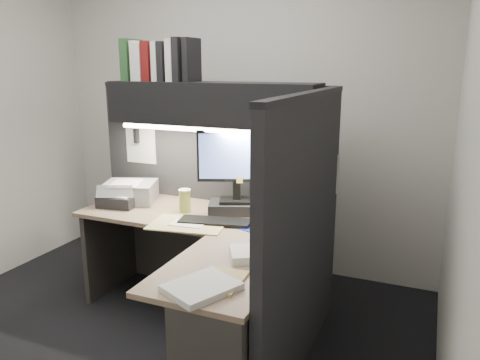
{
  "coord_description": "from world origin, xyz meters",
  "views": [
    {
      "loc": [
        1.63,
        -2.26,
        1.77
      ],
      "look_at": [
        0.45,
        0.51,
        1.02
      ],
      "focal_mm": 35.0,
      "sensor_mm": 36.0,
      "label": 1
    }
  ],
  "objects_px": {
    "overhead_shelf": "(212,103)",
    "monitor": "(237,181)",
    "notebook_stack": "(119,200)",
    "telephone": "(293,216)",
    "desk": "(203,293)",
    "keyboard": "(215,222)",
    "coffee_cup": "(185,201)",
    "printer": "(130,192)"
  },
  "relations": [
    {
      "from": "keyboard",
      "to": "notebook_stack",
      "type": "bearing_deg",
      "value": 162.15
    },
    {
      "from": "desk",
      "to": "keyboard",
      "type": "height_order",
      "value": "keyboard"
    },
    {
      "from": "desk",
      "to": "notebook_stack",
      "type": "xyz_separation_m",
      "value": [
        -0.97,
        0.5,
        0.33
      ]
    },
    {
      "from": "telephone",
      "to": "notebook_stack",
      "type": "xyz_separation_m",
      "value": [
        -1.33,
        -0.12,
        -0.01
      ]
    },
    {
      "from": "keyboard",
      "to": "printer",
      "type": "xyz_separation_m",
      "value": [
        -0.83,
        0.2,
        0.06
      ]
    },
    {
      "from": "overhead_shelf",
      "to": "printer",
      "type": "relative_size",
      "value": 4.06
    },
    {
      "from": "monitor",
      "to": "coffee_cup",
      "type": "height_order",
      "value": "monitor"
    },
    {
      "from": "monitor",
      "to": "keyboard",
      "type": "distance_m",
      "value": 0.36
    },
    {
      "from": "monitor",
      "to": "keyboard",
      "type": "bearing_deg",
      "value": -120.38
    },
    {
      "from": "telephone",
      "to": "printer",
      "type": "relative_size",
      "value": 0.67
    },
    {
      "from": "monitor",
      "to": "printer",
      "type": "bearing_deg",
      "value": 162.92
    },
    {
      "from": "telephone",
      "to": "notebook_stack",
      "type": "relative_size",
      "value": 0.92
    },
    {
      "from": "desk",
      "to": "overhead_shelf",
      "type": "distance_m",
      "value": 1.33
    },
    {
      "from": "monitor",
      "to": "coffee_cup",
      "type": "xyz_separation_m",
      "value": [
        -0.35,
        -0.13,
        -0.16
      ]
    },
    {
      "from": "desk",
      "to": "overhead_shelf",
      "type": "xyz_separation_m",
      "value": [
        -0.3,
        0.75,
        1.06
      ]
    },
    {
      "from": "keyboard",
      "to": "coffee_cup",
      "type": "xyz_separation_m",
      "value": [
        -0.31,
        0.15,
        0.07
      ]
    },
    {
      "from": "telephone",
      "to": "notebook_stack",
      "type": "distance_m",
      "value": 1.33
    },
    {
      "from": "monitor",
      "to": "keyboard",
      "type": "relative_size",
      "value": 1.25
    },
    {
      "from": "desk",
      "to": "telephone",
      "type": "distance_m",
      "value": 0.8
    },
    {
      "from": "desk",
      "to": "telephone",
      "type": "height_order",
      "value": "telephone"
    },
    {
      "from": "printer",
      "to": "notebook_stack",
      "type": "xyz_separation_m",
      "value": [
        -0.01,
        -0.12,
        -0.03
      ]
    },
    {
      "from": "overhead_shelf",
      "to": "desk",
      "type": "bearing_deg",
      "value": -68.21
    },
    {
      "from": "overhead_shelf",
      "to": "monitor",
      "type": "distance_m",
      "value": 0.58
    },
    {
      "from": "overhead_shelf",
      "to": "monitor",
      "type": "relative_size",
      "value": 2.59
    },
    {
      "from": "coffee_cup",
      "to": "desk",
      "type": "bearing_deg",
      "value": -52.45
    },
    {
      "from": "printer",
      "to": "desk",
      "type": "bearing_deg",
      "value": -53.72
    },
    {
      "from": "monitor",
      "to": "telephone",
      "type": "distance_m",
      "value": 0.49
    },
    {
      "from": "telephone",
      "to": "keyboard",
      "type": "bearing_deg",
      "value": -132.4
    },
    {
      "from": "overhead_shelf",
      "to": "monitor",
      "type": "xyz_separation_m",
      "value": [
        0.22,
        -0.05,
        -0.53
      ]
    },
    {
      "from": "desk",
      "to": "coffee_cup",
      "type": "height_order",
      "value": "coffee_cup"
    },
    {
      "from": "printer",
      "to": "notebook_stack",
      "type": "bearing_deg",
      "value": -115.81
    },
    {
      "from": "keyboard",
      "to": "coffee_cup",
      "type": "distance_m",
      "value": 0.35
    },
    {
      "from": "keyboard",
      "to": "desk",
      "type": "bearing_deg",
      "value": -85.67
    },
    {
      "from": "telephone",
      "to": "coffee_cup",
      "type": "distance_m",
      "value": 0.8
    },
    {
      "from": "telephone",
      "to": "printer",
      "type": "xyz_separation_m",
      "value": [
        -1.32,
        -0.0,
        0.03
      ]
    },
    {
      "from": "overhead_shelf",
      "to": "telephone",
      "type": "height_order",
      "value": "overhead_shelf"
    },
    {
      "from": "printer",
      "to": "telephone",
      "type": "bearing_deg",
      "value": -20.43
    },
    {
      "from": "overhead_shelf",
      "to": "notebook_stack",
      "type": "distance_m",
      "value": 1.02
    },
    {
      "from": "monitor",
      "to": "printer",
      "type": "xyz_separation_m",
      "value": [
        -0.87,
        -0.07,
        -0.16
      ]
    },
    {
      "from": "desk",
      "to": "printer",
      "type": "relative_size",
      "value": 4.45
    },
    {
      "from": "desk",
      "to": "keyboard",
      "type": "bearing_deg",
      "value": 106.6
    },
    {
      "from": "telephone",
      "to": "notebook_stack",
      "type": "height_order",
      "value": "telephone"
    }
  ]
}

